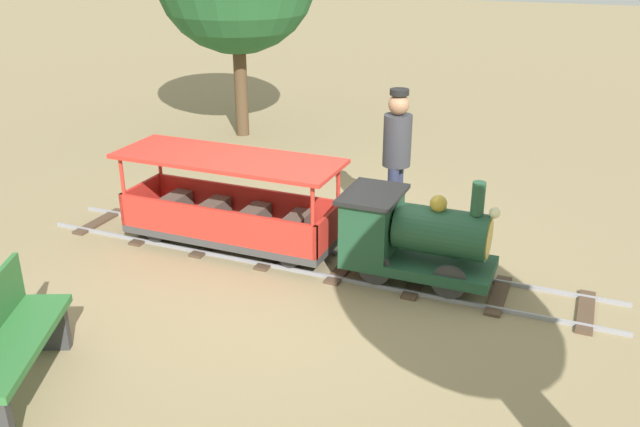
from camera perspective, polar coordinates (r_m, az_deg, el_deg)
ground_plane at (r=6.98m, az=-2.30°, el=-3.81°), size 60.00×60.00×0.00m
track at (r=6.90m, az=-0.86°, el=-3.96°), size 0.76×6.05×0.04m
locomotive at (r=6.41m, az=7.59°, el=-1.75°), size 0.72×1.44×1.05m
passenger_car at (r=7.11m, az=-7.56°, el=0.24°), size 0.82×2.35×0.97m
conductor_person at (r=7.26m, az=6.48°, el=5.23°), size 0.30×0.30×1.62m
park_bench at (r=5.34m, az=-24.80°, el=-9.95°), size 1.35×0.89×0.82m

